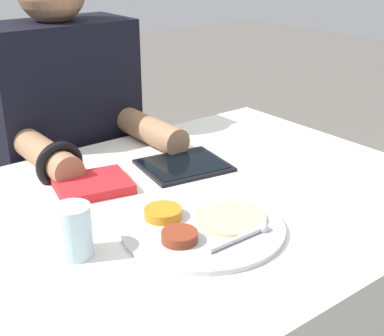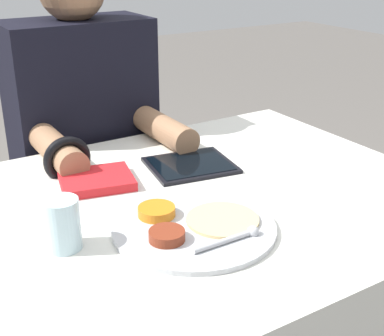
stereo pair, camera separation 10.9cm
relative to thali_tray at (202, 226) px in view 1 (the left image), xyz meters
name	(u,v)px [view 1 (the left image)]	position (x,y,z in m)	size (l,w,h in m)	color
thali_tray	(202,226)	(0.00, 0.00, 0.00)	(0.30, 0.30, 0.03)	#B7BABF
red_notebook	(93,185)	(-0.07, 0.28, 0.00)	(0.18, 0.16, 0.02)	silver
tablet_device	(184,165)	(0.15, 0.25, 0.00)	(0.21, 0.19, 0.01)	black
person_diner	(72,196)	(0.04, 0.64, -0.20)	(0.39, 0.44, 1.23)	black
drinking_glass	(74,231)	(-0.22, 0.06, 0.04)	(0.06, 0.06, 0.09)	silver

